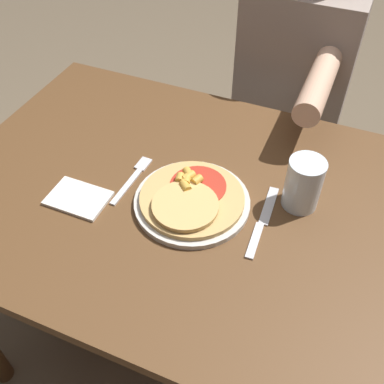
{
  "coord_description": "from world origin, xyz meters",
  "views": [
    {
      "loc": [
        0.3,
        -0.67,
        1.52
      ],
      "look_at": [
        0.03,
        -0.03,
        0.79
      ],
      "focal_mm": 42.0,
      "sensor_mm": 36.0,
      "label": 1
    }
  ],
  "objects_px": {
    "dining_table": "(186,225)",
    "person_diner": "(293,85)",
    "knife": "(262,222)",
    "drinking_glass": "(303,184)",
    "plate": "(192,202)",
    "pizza": "(191,198)",
    "fork": "(134,177)"
  },
  "relations": [
    {
      "from": "fork",
      "to": "knife",
      "type": "height_order",
      "value": "same"
    },
    {
      "from": "plate",
      "to": "drinking_glass",
      "type": "bearing_deg",
      "value": 23.49
    },
    {
      "from": "knife",
      "to": "person_diner",
      "type": "bearing_deg",
      "value": 97.35
    },
    {
      "from": "dining_table",
      "to": "person_diner",
      "type": "bearing_deg",
      "value": 80.54
    },
    {
      "from": "pizza",
      "to": "person_diner",
      "type": "xyz_separation_m",
      "value": [
        0.08,
        0.68,
        -0.08
      ]
    },
    {
      "from": "dining_table",
      "to": "fork",
      "type": "xyz_separation_m",
      "value": [
        -0.14,
        -0.0,
        0.12
      ]
    },
    {
      "from": "dining_table",
      "to": "knife",
      "type": "bearing_deg",
      "value": -5.2
    },
    {
      "from": "drinking_glass",
      "to": "person_diner",
      "type": "bearing_deg",
      "value": 104.33
    },
    {
      "from": "dining_table",
      "to": "pizza",
      "type": "xyz_separation_m",
      "value": [
        0.03,
        -0.03,
        0.14
      ]
    },
    {
      "from": "dining_table",
      "to": "drinking_glass",
      "type": "height_order",
      "value": "drinking_glass"
    },
    {
      "from": "knife",
      "to": "person_diner",
      "type": "height_order",
      "value": "person_diner"
    },
    {
      "from": "dining_table",
      "to": "knife",
      "type": "distance_m",
      "value": 0.23
    },
    {
      "from": "dining_table",
      "to": "pizza",
      "type": "bearing_deg",
      "value": -48.94
    },
    {
      "from": "plate",
      "to": "knife",
      "type": "bearing_deg",
      "value": 2.7
    },
    {
      "from": "dining_table",
      "to": "person_diner",
      "type": "relative_size",
      "value": 0.97
    },
    {
      "from": "knife",
      "to": "person_diner",
      "type": "distance_m",
      "value": 0.67
    },
    {
      "from": "dining_table",
      "to": "plate",
      "type": "height_order",
      "value": "plate"
    },
    {
      "from": "knife",
      "to": "dining_table",
      "type": "bearing_deg",
      "value": 174.8
    },
    {
      "from": "plate",
      "to": "fork",
      "type": "bearing_deg",
      "value": 171.3
    },
    {
      "from": "drinking_glass",
      "to": "dining_table",
      "type": "bearing_deg",
      "value": -163.96
    },
    {
      "from": "plate",
      "to": "pizza",
      "type": "height_order",
      "value": "pizza"
    },
    {
      "from": "dining_table",
      "to": "plate",
      "type": "xyz_separation_m",
      "value": [
        0.03,
        -0.03,
        0.12
      ]
    },
    {
      "from": "knife",
      "to": "drinking_glass",
      "type": "bearing_deg",
      "value": 56.16
    },
    {
      "from": "knife",
      "to": "drinking_glass",
      "type": "height_order",
      "value": "drinking_glass"
    },
    {
      "from": "dining_table",
      "to": "person_diner",
      "type": "height_order",
      "value": "person_diner"
    },
    {
      "from": "fork",
      "to": "knife",
      "type": "distance_m",
      "value": 0.33
    },
    {
      "from": "fork",
      "to": "plate",
      "type": "bearing_deg",
      "value": -8.7
    },
    {
      "from": "knife",
      "to": "drinking_glass",
      "type": "xyz_separation_m",
      "value": [
        0.06,
        0.09,
        0.06
      ]
    },
    {
      "from": "pizza",
      "to": "person_diner",
      "type": "relative_size",
      "value": 0.2
    },
    {
      "from": "fork",
      "to": "dining_table",
      "type": "bearing_deg",
      "value": 0.02
    },
    {
      "from": "fork",
      "to": "knife",
      "type": "xyz_separation_m",
      "value": [
        0.33,
        -0.02,
        0.0
      ]
    },
    {
      "from": "plate",
      "to": "pizza",
      "type": "distance_m",
      "value": 0.02
    }
  ]
}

